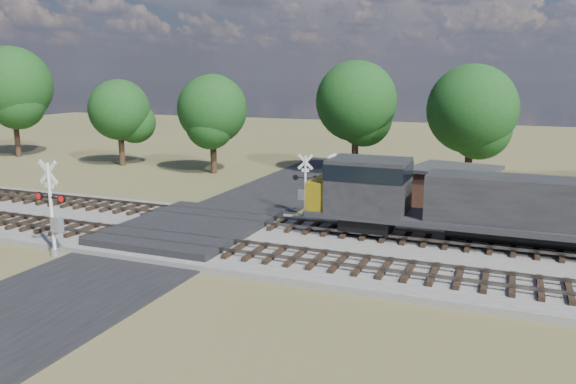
% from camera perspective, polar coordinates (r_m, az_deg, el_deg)
% --- Properties ---
extents(ground, '(160.00, 160.00, 0.00)m').
position_cam_1_polar(ground, '(30.09, -10.32, -4.52)').
color(ground, brown).
rests_on(ground, ground).
extents(ballast_bed, '(140.00, 10.00, 0.30)m').
position_cam_1_polar(ballast_bed, '(26.76, 8.84, -6.19)').
color(ballast_bed, gray).
rests_on(ballast_bed, ground).
extents(road, '(7.00, 60.00, 0.08)m').
position_cam_1_polar(road, '(30.08, -10.33, -4.45)').
color(road, black).
rests_on(road, ground).
extents(crossing_panel, '(7.00, 9.00, 0.62)m').
position_cam_1_polar(crossing_panel, '(30.42, -9.85, -3.71)').
color(crossing_panel, '#262628').
rests_on(crossing_panel, ground).
extents(track_near, '(140.00, 2.60, 0.33)m').
position_cam_1_polar(track_near, '(26.79, -6.94, -5.52)').
color(track_near, black).
rests_on(track_near, ballast_bed).
extents(track_far, '(140.00, 2.60, 0.33)m').
position_cam_1_polar(track_far, '(31.09, -2.51, -3.02)').
color(track_far, black).
rests_on(track_far, ballast_bed).
extents(crossing_signal_near, '(1.84, 0.40, 4.56)m').
position_cam_1_polar(crossing_signal_near, '(28.23, -22.72, -2.35)').
color(crossing_signal_near, silver).
rests_on(crossing_signal_near, ground).
extents(crossing_signal_far, '(1.53, 0.35, 3.80)m').
position_cam_1_polar(crossing_signal_far, '(33.68, 1.64, 0.17)').
color(crossing_signal_far, silver).
rests_on(crossing_signal_far, ground).
extents(equipment_shed, '(5.50, 5.50, 3.11)m').
position_cam_1_polar(equipment_shed, '(34.27, 16.36, -0.11)').
color(equipment_shed, '#40251B').
rests_on(equipment_shed, ground).
extents(treeline, '(84.49, 11.44, 11.96)m').
position_cam_1_polar(treeline, '(44.61, 11.30, 9.19)').
color(treeline, black).
rests_on(treeline, ground).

